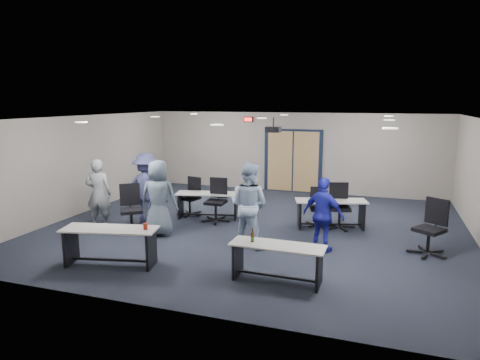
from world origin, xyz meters
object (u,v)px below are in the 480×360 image
(table_front_right, at_px, (277,256))
(chair_back_d, at_px, (340,206))
(table_back_right, at_px, (331,209))
(table_back_left, at_px, (208,201))
(chair_back_a, at_px, (190,197))
(table_front_left, at_px, (111,240))
(person_plaid, at_px, (159,198))
(chair_back_c, at_px, (319,207))
(chair_loose_left, at_px, (131,209))
(person_navy, at_px, (323,215))
(person_lightblue, at_px, (249,205))
(person_back, at_px, (146,188))
(chair_loose_right, at_px, (429,228))
(person_gray, at_px, (99,194))
(chair_back_b, at_px, (216,200))

(table_front_right, height_order, chair_back_d, chair_back_d)
(table_back_right, relative_size, chair_back_d, 1.64)
(table_back_left, height_order, chair_back_a, chair_back_a)
(table_front_left, relative_size, person_plaid, 1.06)
(chair_back_c, bearing_deg, chair_loose_left, -171.44)
(chair_back_d, relative_size, chair_loose_left, 0.98)
(chair_back_d, height_order, person_navy, person_navy)
(table_front_right, bearing_deg, chair_back_d, 79.86)
(chair_back_d, bearing_deg, table_back_left, 167.16)
(chair_back_c, distance_m, person_lightblue, 2.37)
(table_front_left, bearing_deg, chair_back_a, 79.47)
(chair_back_a, relative_size, chair_back_c, 1.07)
(person_back, bearing_deg, person_plaid, 135.98)
(chair_loose_right, bearing_deg, table_back_right, -175.96)
(chair_loose_left, height_order, person_back, person_back)
(table_back_right, bearing_deg, person_plaid, -169.91)
(person_plaid, bearing_deg, chair_back_d, -166.84)
(chair_loose_left, bearing_deg, person_lightblue, -37.62)
(chair_loose_left, bearing_deg, person_gray, 141.21)
(chair_back_d, distance_m, person_back, 4.88)
(chair_back_b, xyz_separation_m, chair_back_c, (2.59, 0.46, -0.08))
(chair_back_a, height_order, person_navy, person_navy)
(table_back_left, height_order, table_back_right, table_back_right)
(table_front_left, height_order, person_gray, person_gray)
(table_front_left, relative_size, chair_loose_right, 1.64)
(chair_back_b, bearing_deg, person_gray, -151.96)
(table_front_left, xyz_separation_m, chair_back_b, (0.78, 3.41, 0.06))
(table_back_left, distance_m, person_navy, 3.66)
(table_front_left, distance_m, chair_loose_left, 2.11)
(chair_loose_right, relative_size, person_lightblue, 0.63)
(chair_back_c, xyz_separation_m, person_back, (-4.24, -1.09, 0.42))
(chair_back_a, relative_size, person_back, 0.57)
(chair_loose_left, bearing_deg, person_plaid, -36.53)
(chair_loose_right, xyz_separation_m, person_gray, (-7.52, -0.56, 0.29))
(person_back, bearing_deg, table_back_left, -145.02)
(chair_back_d, bearing_deg, person_gray, -177.44)
(table_back_right, height_order, person_plaid, person_plaid)
(table_front_left, xyz_separation_m, chair_back_c, (3.37, 3.87, -0.02))
(chair_back_b, xyz_separation_m, person_gray, (-2.51, -1.42, 0.30))
(person_navy, bearing_deg, chair_loose_right, -145.06)
(table_front_right, xyz_separation_m, person_plaid, (-3.22, 1.66, 0.43))
(chair_back_c, bearing_deg, person_back, 178.25)
(table_back_right, bearing_deg, chair_back_a, 163.96)
(table_back_left, relative_size, chair_loose_left, 1.56)
(person_lightblue, bearing_deg, table_back_left, -33.98)
(person_plaid, distance_m, person_navy, 3.77)
(table_back_right, distance_m, chair_loose_right, 2.47)
(table_back_right, xyz_separation_m, person_lightblue, (-1.51, -1.92, 0.44))
(table_front_right, xyz_separation_m, person_lightblue, (-1.02, 1.60, 0.45))
(table_front_left, xyz_separation_m, table_back_right, (3.67, 3.80, -0.02))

